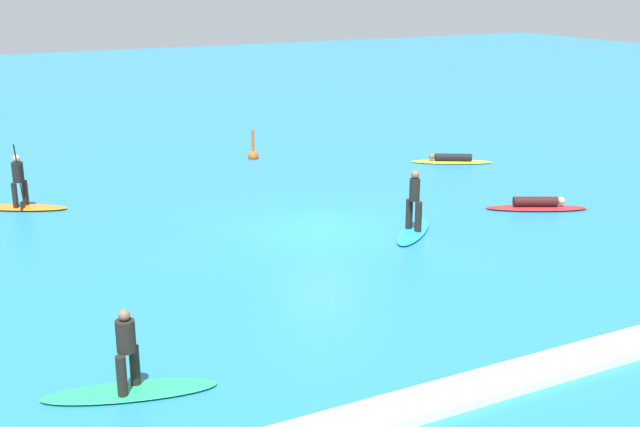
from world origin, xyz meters
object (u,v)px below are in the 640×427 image
(surfer_on_orange_board, at_px, (20,196))
(marker_buoy, at_px, (253,154))
(surfer_on_blue_board, at_px, (414,219))
(surfer_on_green_board, at_px, (129,375))
(surfer_on_red_board, at_px, (537,205))
(surfer_on_yellow_board, at_px, (451,160))

(surfer_on_orange_board, distance_m, marker_buoy, 9.97)
(surfer_on_orange_board, xyz_separation_m, surfer_on_blue_board, (9.76, -7.82, 0.00))
(surfer_on_green_board, bearing_deg, surfer_on_blue_board, 45.38)
(surfer_on_orange_board, xyz_separation_m, marker_buoy, (9.41, 3.30, -0.24))
(surfer_on_orange_board, xyz_separation_m, surfer_on_green_board, (0.03, -13.26, -0.05))
(surfer_on_red_board, xyz_separation_m, surfer_on_orange_board, (-14.63, 7.61, 0.29))
(surfer_on_orange_board, bearing_deg, surfer_on_yellow_board, 26.61)
(surfer_on_blue_board, relative_size, surfer_on_green_board, 0.78)
(marker_buoy, bearing_deg, surfer_on_yellow_board, -32.56)
(surfer_on_yellow_board, relative_size, surfer_on_green_board, 0.97)
(surfer_on_red_board, xyz_separation_m, surfer_on_green_board, (-14.60, -5.65, 0.24))
(marker_buoy, bearing_deg, surfer_on_red_board, -64.43)
(surfer_on_blue_board, bearing_deg, surfer_on_red_board, 138.95)
(surfer_on_red_board, bearing_deg, surfer_on_blue_board, -149.86)
(surfer_on_blue_board, xyz_separation_m, marker_buoy, (-0.35, 11.12, -0.24))
(surfer_on_blue_board, distance_m, marker_buoy, 11.13)
(surfer_on_red_board, xyz_separation_m, surfer_on_blue_board, (-4.87, -0.21, 0.29))
(surfer_on_red_board, bearing_deg, marker_buoy, 143.23)
(surfer_on_orange_board, bearing_deg, surfer_on_red_board, 2.66)
(surfer_on_red_board, relative_size, surfer_on_blue_board, 1.28)
(surfer_on_red_board, xyz_separation_m, marker_buoy, (-5.22, 10.91, 0.05))
(surfer_on_blue_board, bearing_deg, surfer_on_orange_board, -82.24)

